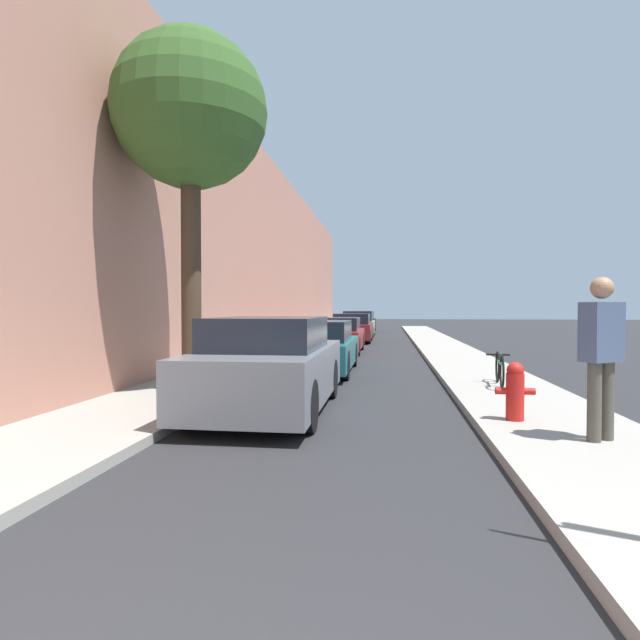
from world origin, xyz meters
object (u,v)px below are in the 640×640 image
Objects in this scene: fire_hydrant at (515,390)px; bicycle at (500,369)px; parked_car_maroon at (352,328)px; parked_car_red at (337,336)px; parked_car_black at (363,322)px; parked_car_teal at (318,347)px; parked_car_grey at (270,366)px; parked_car_champagne at (358,324)px; street_tree_near at (190,115)px; pedestrian at (601,348)px.

fire_hydrant is 0.51× the size of bicycle.
parked_car_red is at bearing -91.26° from parked_car_maroon.
parked_car_red is 0.89× the size of parked_car_black.
parked_car_teal reaches higher than fire_hydrant.
parked_car_maroon is (0.10, 16.19, -0.05)m from parked_car_grey.
parked_car_champagne is at bearing 89.91° from parked_car_teal.
parked_car_teal reaches higher than parked_car_red.
street_tree_near is at bearing 148.56° from parked_car_grey.
parked_car_grey is 0.66× the size of street_tree_near.
parked_car_red is 0.65× the size of street_tree_near.
fire_hydrant is at bearing -18.68° from street_tree_near.
parked_car_red is at bearing -90.67° from parked_car_champagne.
parked_car_teal is 2.41× the size of pedestrian.
parked_car_teal is at bearing 121.13° from fire_hydrant.
parked_car_grey reaches higher than parked_car_champagne.
fire_hydrant is at bearing -81.43° from parked_car_champagne.
parked_car_grey is 21.15m from parked_car_champagne.
parked_car_maroon is 5.26× the size of fire_hydrant.
parked_car_black is at bearing 65.99° from pedestrian.
parked_car_champagne reaches higher than bicycle.
street_tree_near reaches higher than bicycle.
parked_car_grey is 1.04× the size of parked_car_maroon.
parked_car_teal is 1.09× the size of parked_car_maroon.
pedestrian is at bearing -71.29° from parked_car_red.
fire_hydrant is at bearing -91.67° from bicycle.
parked_car_teal is at bearing 65.57° from street_tree_near.
parked_car_maroon is 15.87m from street_tree_near.
bicycle is at bearing -32.46° from parked_car_teal.
bicycle is at bearing 31.91° from parked_car_grey.
street_tree_near reaches higher than parked_car_maroon.
parked_car_red is 5.75m from parked_car_maroon.
parked_car_red is 5.41× the size of fire_hydrant.
parked_car_teal is 0.69× the size of street_tree_near.
parked_car_teal is 2.92× the size of bicycle.
parked_car_teal is 0.95× the size of parked_car_black.
parked_car_teal is at bearing 89.11° from parked_car_grey.
parked_car_maroon is 14.29m from bicycle.
parked_car_red is at bearing 91.00° from parked_car_teal.
parked_car_teal is at bearing -89.00° from parked_car_red.
parked_car_champagne is (0.10, 21.15, -0.02)m from parked_car_grey.
parked_car_red is 8.93m from bicycle.
parked_car_teal is 5.99m from street_tree_near.
parked_car_grey is 0.91× the size of parked_car_black.
pedestrian reaches higher than bicycle.
pedestrian is at bearing -80.23° from bicycle.
parked_car_teal is at bearing 89.80° from pedestrian.
pedestrian is at bearing -77.46° from parked_car_maroon.
parked_car_maroon is 10.90m from parked_car_black.
parked_car_black is 3.08× the size of bicycle.
parked_car_grey reaches higher than parked_car_red.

